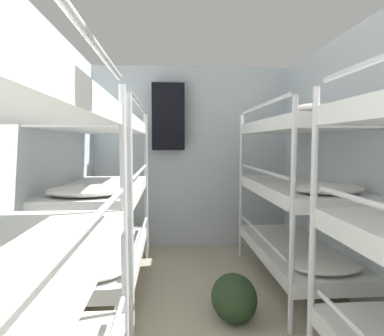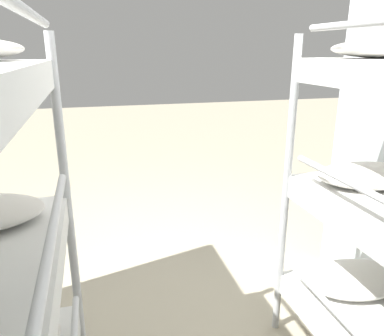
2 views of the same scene
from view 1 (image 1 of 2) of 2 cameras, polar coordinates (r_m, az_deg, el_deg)
The scene contains 6 objects.
wall_left at distance 2.50m, azimuth -28.93°, elevation -1.10°, with size 0.06×5.18×2.52m.
wall_back at distance 4.83m, azimuth -0.12°, elevation 1.76°, with size 2.83×0.06×2.52m.
bunk_stack_left_far at distance 3.41m, azimuth -14.87°, elevation -3.81°, with size 0.77×1.87×1.86m.
bunk_stack_right_far at distance 3.60m, azimuth 17.28°, elevation -3.45°, with size 0.77×1.87×1.86m.
duffel_bag at distance 3.05m, azimuth 7.02°, elevation -20.63°, with size 0.38×0.49×0.38m.
hanging_coat at distance 4.68m, azimuth -3.98°, elevation 8.52°, with size 0.44×0.12×0.90m.
Camera 1 is at (-0.33, 0.27, 1.47)m, focal length 32.00 mm.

